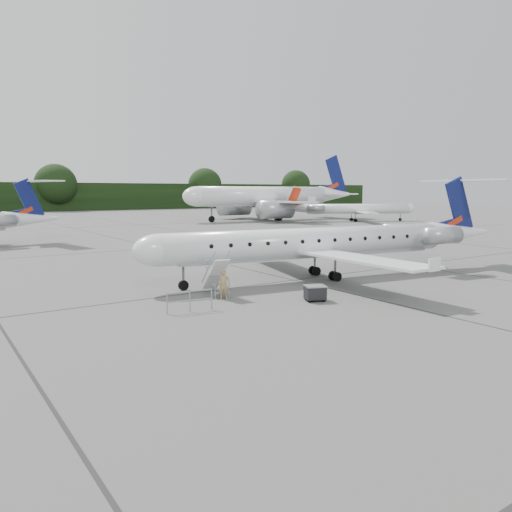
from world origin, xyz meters
TOP-DOWN VIEW (x-y plane):
  - ground at (0.00, 0.00)m, footprint 320.00×320.00m
  - treeline at (0.00, 130.00)m, footprint 260.00×4.00m
  - main_regional_jet at (-1.85, 6.11)m, footprint 28.52×22.38m
  - airstair at (-9.62, 5.21)m, footprint 1.15×2.22m
  - passenger at (-9.80, 4.01)m, footprint 0.69×0.63m
  - safety_railing at (-12.54, 2.55)m, footprint 2.19×0.42m
  - baggage_cart at (-6.07, 1.00)m, footprint 1.26×1.16m
  - bg_narrowbody at (32.94, 61.06)m, footprint 36.90×27.03m
  - bg_regional_right at (45.63, 48.29)m, footprint 30.27×27.10m

SIDE VIEW (x-z plane):
  - ground at x=0.00m, z-range 0.00..0.00m
  - baggage_cart at x=-6.07m, z-range 0.00..0.89m
  - safety_railing at x=-12.54m, z-range 0.00..1.00m
  - passenger at x=-9.80m, z-range 0.00..1.59m
  - airstair at x=-9.62m, z-range 0.00..2.09m
  - bg_regional_right at x=45.63m, z-range 0.00..6.53m
  - main_regional_jet at x=-1.85m, z-range 0.00..6.68m
  - treeline at x=0.00m, z-range 0.00..8.00m
  - bg_narrowbody at x=32.94m, z-range 0.00..13.00m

